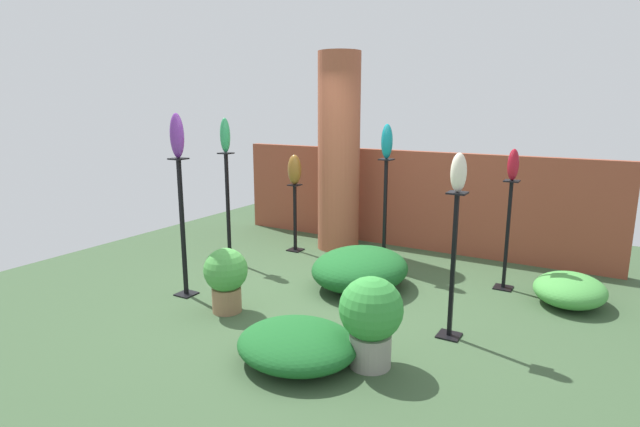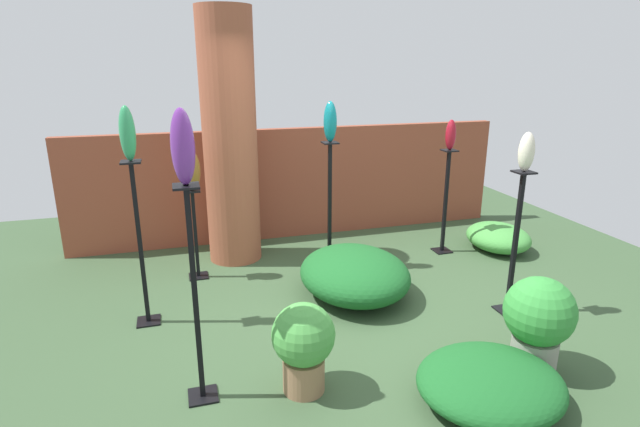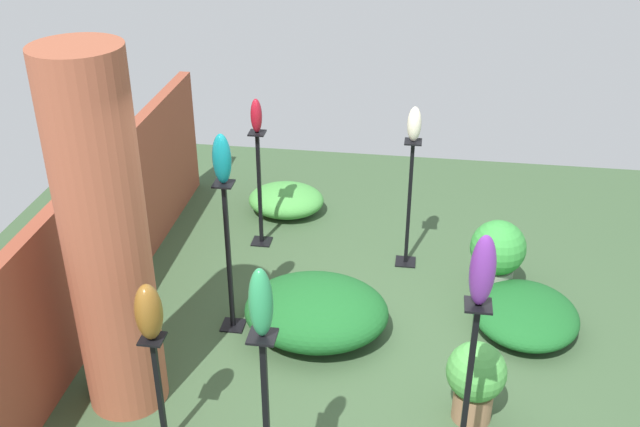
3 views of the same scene
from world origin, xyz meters
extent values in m
plane|color=#385133|center=(0.00, 0.00, 0.00)|extent=(8.00, 8.00, 0.00)
cube|color=brown|center=(0.00, 2.27, 0.71)|extent=(5.60, 0.12, 1.41)
cylinder|color=#9E5138|center=(-0.86, 1.69, 1.39)|extent=(0.59, 0.59, 2.77)
cube|color=black|center=(1.39, -0.34, 0.01)|extent=(0.20, 0.20, 0.01)
cube|color=black|center=(1.39, -0.34, 0.66)|extent=(0.04, 0.04, 1.32)
cube|color=black|center=(1.39, -0.34, 1.32)|extent=(0.16, 0.16, 0.02)
cube|color=black|center=(1.57, 1.17, 0.01)|extent=(0.20, 0.20, 0.01)
cube|color=black|center=(1.57, 1.17, 0.62)|extent=(0.04, 0.04, 1.25)
cube|color=black|center=(1.57, 1.17, 1.24)|extent=(0.16, 0.16, 0.02)
cube|color=black|center=(-1.80, 0.38, 0.01)|extent=(0.20, 0.20, 0.01)
cube|color=black|center=(-1.80, 0.38, 0.73)|extent=(0.04, 0.04, 1.45)
cube|color=black|center=(-1.80, 0.38, 1.45)|extent=(0.16, 0.16, 0.02)
cube|color=black|center=(0.11, 1.11, 0.01)|extent=(0.20, 0.20, 0.01)
cube|color=black|center=(0.11, 1.11, 0.70)|extent=(0.04, 0.04, 1.41)
cube|color=black|center=(0.11, 1.11, 1.40)|extent=(0.16, 0.16, 0.02)
cube|color=black|center=(-1.41, -0.81, 0.01)|extent=(0.20, 0.20, 0.01)
cube|color=black|center=(-1.41, -0.81, 0.75)|extent=(0.04, 0.04, 1.51)
cube|color=black|center=(-1.41, -0.81, 1.50)|extent=(0.16, 0.16, 0.02)
cube|color=black|center=(-1.32, 1.25, 0.01)|extent=(0.20, 0.20, 0.01)
cube|color=black|center=(-1.32, 1.25, 0.48)|extent=(0.04, 0.04, 0.96)
cube|color=black|center=(-1.32, 1.25, 0.96)|extent=(0.16, 0.16, 0.01)
ellipsoid|color=beige|center=(1.39, -0.34, 1.49)|extent=(0.14, 0.13, 0.33)
ellipsoid|color=maroon|center=(1.57, 1.17, 1.42)|extent=(0.12, 0.11, 0.34)
ellipsoid|color=#2D9356|center=(-1.80, 0.38, 1.67)|extent=(0.12, 0.14, 0.44)
ellipsoid|color=#0F727A|center=(0.11, 1.11, 1.62)|extent=(0.14, 0.15, 0.42)
ellipsoid|color=#6B2D8C|center=(-1.41, -0.81, 1.74)|extent=(0.14, 0.15, 0.46)
ellipsoid|color=brown|center=(-1.32, 1.25, 1.17)|extent=(0.20, 0.18, 0.42)
cylinder|color=#936B4C|center=(-0.72, -0.93, 0.13)|extent=(0.29, 0.29, 0.25)
sphere|color=#479942|center=(-0.72, -0.93, 0.44)|extent=(0.44, 0.44, 0.44)
cylinder|color=gray|center=(0.99, -1.18, 0.13)|extent=(0.34, 0.34, 0.27)
sphere|color=#338C38|center=(0.99, -1.18, 0.49)|extent=(0.51, 0.51, 0.51)
ellipsoid|color=#195923|center=(0.14, 0.37, 0.22)|extent=(1.06, 1.25, 0.45)
ellipsoid|color=#195923|center=(0.45, -1.42, 0.15)|extent=(1.01, 0.91, 0.30)
ellipsoid|color=#479942|center=(2.25, 1.04, 0.16)|extent=(0.71, 0.85, 0.32)
camera|label=1|loc=(2.50, -4.54, 2.04)|focal=28.00mm
camera|label=2|loc=(-1.46, -3.85, 2.23)|focal=28.00mm
camera|label=3|loc=(-5.04, -0.42, 4.04)|focal=42.00mm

